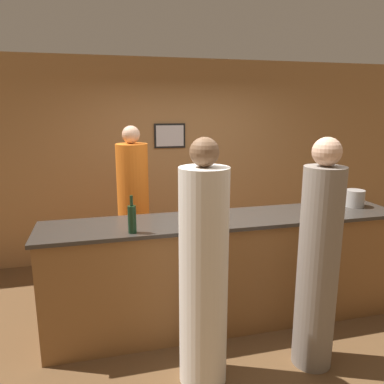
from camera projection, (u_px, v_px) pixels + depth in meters
The scene contains 11 objects.
ground_plane at pixel (225, 320), 3.83m from camera, with size 14.00×14.00×0.00m, color brown.
back_wall at pixel (182, 160), 5.40m from camera, with size 8.00×0.08×2.80m.
bar_counter at pixel (226, 271), 3.71m from camera, with size 3.51×0.66×1.10m.
bartender at pixel (134, 218), 4.26m from camera, with size 0.35×0.35×1.95m.
guest_0 at pixel (203, 275), 2.82m from camera, with size 0.37×0.37×1.93m.
guest_1 at pixel (318, 263), 3.02m from camera, with size 0.33×0.33×1.92m.
wine_bottle_0 at pixel (132, 219), 3.13m from camera, with size 0.07×0.07×0.32m.
ice_bucket at pixel (355, 198), 3.99m from camera, with size 0.20×0.20×0.18m.
wine_glass_0 at pixel (194, 216), 3.21m from camera, with size 0.06×0.06×0.17m.
wine_glass_1 at pixel (211, 210), 3.37m from camera, with size 0.07×0.07×0.18m.
wine_glass_2 at pixel (320, 202), 3.74m from camera, with size 0.06×0.06×0.15m.
Camera 1 is at (-1.19, -3.26, 2.12)m, focal length 35.00 mm.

